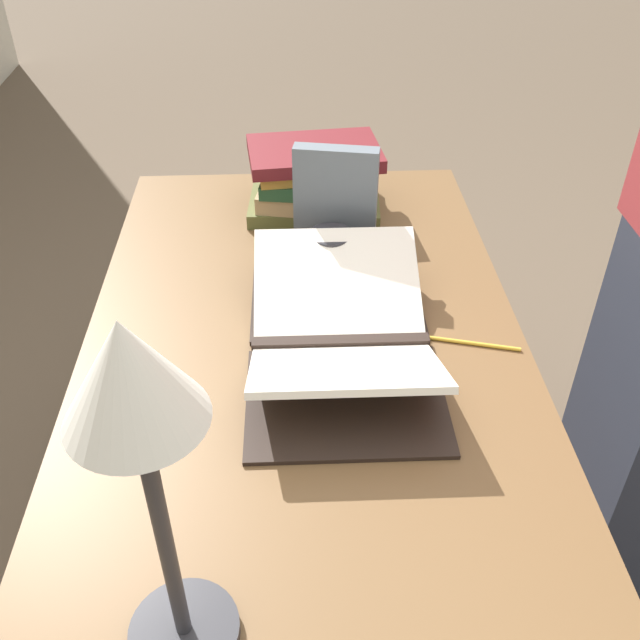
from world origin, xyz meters
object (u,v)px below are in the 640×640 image
Objects in this scene: reading_lamp at (139,425)px; open_book at (341,333)px; book_stack_tall at (314,180)px; coffee_mug at (332,255)px; book_standing_upright at (335,204)px; pencil at (472,343)px.

open_book is at bearing -22.95° from reading_lamp.
book_stack_tall is 2.62× the size of coffee_mug.
book_stack_tall is 0.66× the size of reading_lamp.
book_standing_upright is 1.44× the size of pencil.
open_book reaches higher than coffee_mug.
pencil is (-0.23, -0.23, -0.05)m from coffee_mug.
pencil is at bearing -41.29° from reading_lamp.
pencil is at bearing -152.88° from book_stack_tall.
coffee_mug is 0.33m from pencil.
open_book is 4.57× the size of coffee_mug.
coffee_mug is (-0.27, -0.02, -0.03)m from book_stack_tall.
book_stack_tall is 0.20m from book_standing_upright.
reading_lamp is 2.81× the size of pencil.
open_book reaches higher than pencil.
book_stack_tall is 0.57m from pencil.
coffee_mug is 0.70× the size of pencil.
pencil is (-0.00, -0.23, -0.03)m from open_book.
book_stack_tall is at bearing 27.12° from pencil.
book_standing_upright is 0.88m from reading_lamp.
book_standing_upright is at bearing -169.97° from book_stack_tall.
book_standing_upright is (0.31, -0.01, 0.09)m from open_book.
book_standing_upright is at bearing -15.50° from reading_lamp.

